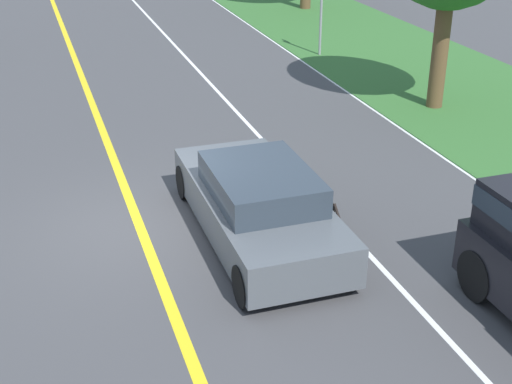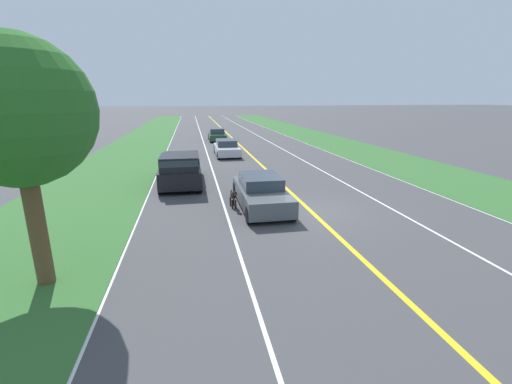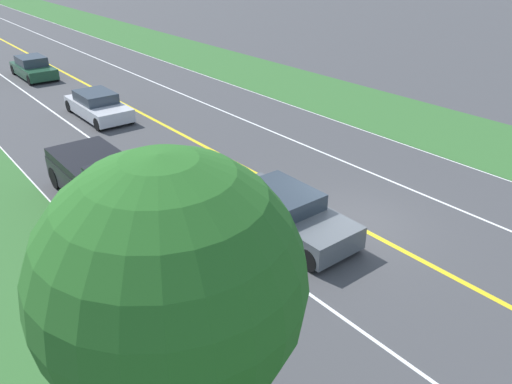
# 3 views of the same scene
# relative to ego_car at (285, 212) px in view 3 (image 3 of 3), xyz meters

# --- Properties ---
(ground_plane) EXTENTS (400.00, 400.00, 0.00)m
(ground_plane) POSITION_rel_ego_car_xyz_m (-1.92, 1.05, -0.65)
(ground_plane) COLOR #424244
(centre_divider_line) EXTENTS (0.18, 160.00, 0.01)m
(centre_divider_line) POSITION_rel_ego_car_xyz_m (-1.92, 1.05, -0.64)
(centre_divider_line) COLOR yellow
(centre_divider_line) RESTS_ON ground
(lane_edge_line_right) EXTENTS (0.14, 160.00, 0.01)m
(lane_edge_line_right) POSITION_rel_ego_car_xyz_m (5.08, 1.05, -0.64)
(lane_edge_line_right) COLOR white
(lane_edge_line_right) RESTS_ON ground
(lane_edge_line_left) EXTENTS (0.14, 160.00, 0.01)m
(lane_edge_line_left) POSITION_rel_ego_car_xyz_m (-8.92, 1.05, -0.64)
(lane_edge_line_left) COLOR white
(lane_edge_line_left) RESTS_ON ground
(lane_dash_same_dir) EXTENTS (0.10, 160.00, 0.01)m
(lane_dash_same_dir) POSITION_rel_ego_car_xyz_m (1.58, 1.05, -0.64)
(lane_dash_same_dir) COLOR white
(lane_dash_same_dir) RESTS_ON ground
(lane_dash_oncoming) EXTENTS (0.10, 160.00, 0.01)m
(lane_dash_oncoming) POSITION_rel_ego_car_xyz_m (-5.42, 1.05, -0.64)
(lane_dash_oncoming) COLOR white
(lane_dash_oncoming) RESTS_ON ground
(grass_verge_right) EXTENTS (6.00, 160.00, 0.03)m
(grass_verge_right) POSITION_rel_ego_car_xyz_m (8.08, 1.05, -0.63)
(grass_verge_right) COLOR #33662D
(grass_verge_right) RESTS_ON ground
(grass_verge_left) EXTENTS (6.00, 160.00, 0.03)m
(grass_verge_left) POSITION_rel_ego_car_xyz_m (-11.92, 1.05, -0.63)
(grass_verge_left) COLOR #33662D
(grass_verge_left) RESTS_ON ground
(ego_car) EXTENTS (1.92, 4.72, 1.36)m
(ego_car) POSITION_rel_ego_car_xyz_m (0.00, 0.00, 0.00)
(ego_car) COLOR #51565B
(ego_car) RESTS_ON ground
(dog) EXTENTS (0.26, 1.13, 0.83)m
(dog) POSITION_rel_ego_car_xyz_m (1.20, -0.04, -0.12)
(dog) COLOR black
(dog) RESTS_ON ground
(pickup_truck) EXTENTS (2.14, 5.65, 1.80)m
(pickup_truck) POSITION_rel_ego_car_xyz_m (3.50, -4.83, 0.28)
(pickup_truck) COLOR black
(pickup_truck) RESTS_ON ground
(car_trailing_near) EXTENTS (1.86, 4.48, 1.27)m
(car_trailing_near) POSITION_rel_ego_car_xyz_m (0.03, -14.04, -0.05)
(car_trailing_near) COLOR silver
(car_trailing_near) RESTS_ON ground
(car_trailing_mid) EXTENTS (1.81, 4.29, 1.33)m
(car_trailing_mid) POSITION_rel_ego_car_xyz_m (0.03, -24.34, -0.03)
(car_trailing_mid) COLOR #1E472D
(car_trailing_mid) RESTS_ON ground
(roadside_tree_right_near) EXTENTS (3.43, 3.43, 5.99)m
(roadside_tree_right_near) POSITION_rel_ego_car_xyz_m (6.67, 5.23, 3.60)
(roadside_tree_right_near) COLOR brown
(roadside_tree_right_near) RESTS_ON ground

